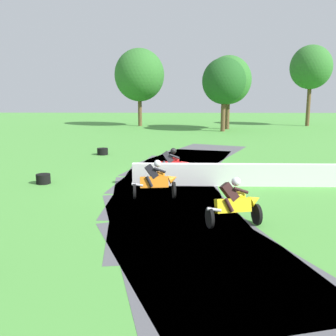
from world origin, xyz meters
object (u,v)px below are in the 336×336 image
motorcycle_trailing_yellow (235,203)px  tire_stack_near (103,151)px  motorcycle_lead_red (172,165)px  motorcycle_chase_orange (156,180)px  tire_stack_mid_a (43,179)px

motorcycle_trailing_yellow → tire_stack_near: bearing=115.8°
motorcycle_lead_red → tire_stack_near: size_ratio=2.60×
motorcycle_lead_red → motorcycle_chase_orange: motorcycle_lead_red is taller
tire_stack_mid_a → motorcycle_trailing_yellow: bearing=-34.8°
motorcycle_chase_orange → tire_stack_mid_a: motorcycle_chase_orange is taller
motorcycle_lead_red → tire_stack_near: bearing=122.3°
motorcycle_trailing_yellow → motorcycle_chase_orange: bearing=129.9°
tire_stack_mid_a → tire_stack_near: bearing=82.4°
motorcycle_lead_red → motorcycle_chase_orange: (-0.52, -3.07, -0.00)m
motorcycle_trailing_yellow → tire_stack_near: size_ratio=2.57×
motorcycle_lead_red → motorcycle_chase_orange: size_ratio=1.01×
motorcycle_trailing_yellow → tire_stack_near: 14.09m
motorcycle_trailing_yellow → tire_stack_near: (-6.13, 12.67, -0.44)m
motorcycle_lead_red → motorcycle_chase_orange: bearing=-99.7°
tire_stack_near → tire_stack_mid_a: same height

